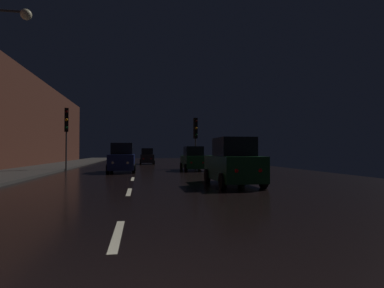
% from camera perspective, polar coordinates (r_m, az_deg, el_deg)
% --- Properties ---
extents(ground, '(27.85, 84.00, 0.02)m').
position_cam_1_polar(ground, '(27.38, -10.41, -4.57)').
color(ground, black).
extents(sidewalk_left, '(4.40, 84.00, 0.15)m').
position_cam_1_polar(sidewalk_left, '(28.56, -26.15, -4.15)').
color(sidewalk_left, '#33302D').
rests_on(sidewalk_left, ground).
extents(lane_centerline, '(0.16, 13.76, 0.01)m').
position_cam_1_polar(lane_centerline, '(11.81, -11.59, -8.78)').
color(lane_centerline, beige).
rests_on(lane_centerline, ground).
extents(traffic_light_far_left, '(0.37, 0.48, 5.00)m').
position_cam_1_polar(traffic_light_far_left, '(26.61, -22.20, 3.28)').
color(traffic_light_far_left, '#38383A').
rests_on(traffic_light_far_left, ground).
extents(traffic_light_far_right, '(0.36, 0.48, 4.61)m').
position_cam_1_polar(traffic_light_far_right, '(28.38, 0.66, 2.26)').
color(traffic_light_far_right, '#38383A').
rests_on(traffic_light_far_right, ground).
extents(streetlamp_overhead, '(1.70, 0.44, 7.36)m').
position_cam_1_polar(streetlamp_overhead, '(14.92, -31.95, 11.73)').
color(streetlamp_overhead, '#2D2D30').
rests_on(streetlamp_overhead, ground).
extents(car_approaching_headlights, '(1.96, 4.25, 2.14)m').
position_cam_1_polar(car_approaching_headlights, '(23.42, -12.79, -2.69)').
color(car_approaching_headlights, '#141E51').
rests_on(car_approaching_headlights, ground).
extents(car_parked_right_near, '(1.98, 4.29, 2.16)m').
position_cam_1_polar(car_parked_right_near, '(14.32, 7.59, -3.54)').
color(car_parked_right_near, '#0F3819').
rests_on(car_parked_right_near, ground).
extents(car_parked_right_far, '(1.77, 3.82, 1.93)m').
position_cam_1_polar(car_parked_right_far, '(24.87, 0.22, -2.87)').
color(car_parked_right_far, '#0F3819').
rests_on(car_parked_right_far, ground).
extents(car_distant_taillights, '(1.74, 3.77, 1.90)m').
position_cam_1_polar(car_distant_taillights, '(37.49, -8.31, -2.36)').
color(car_distant_taillights, black).
rests_on(car_distant_taillights, ground).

